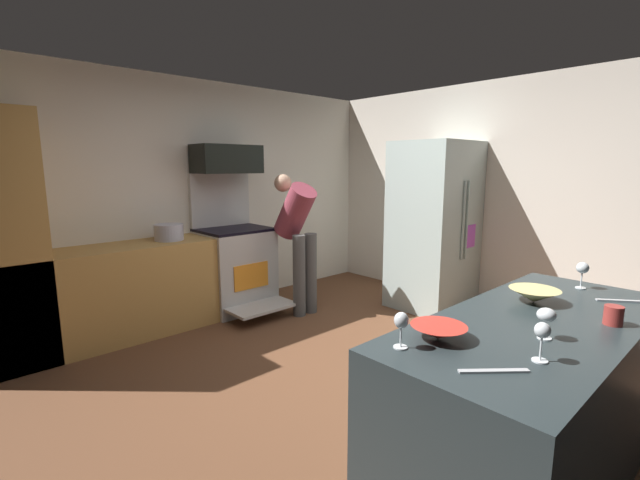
{
  "coord_description": "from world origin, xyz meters",
  "views": [
    {
      "loc": [
        -2.31,
        -2.25,
        1.65
      ],
      "look_at": [
        0.05,
        0.3,
        1.05
      ],
      "focal_mm": 24.05,
      "sensor_mm": 36.0,
      "label": 1
    }
  ],
  "objects_px": {
    "wine_glass_far": "(401,323)",
    "stock_pot": "(169,232)",
    "microwave": "(227,159)",
    "mug_coffee": "(613,315)",
    "refrigerator": "(434,226)",
    "mixing_bowl_small": "(534,295)",
    "mixing_bowl_large": "(438,332)",
    "wine_glass_mid": "(542,333)",
    "oven_range": "(235,265)",
    "wine_glass_near": "(583,269)",
    "wine_glass_extra": "(546,316)",
    "person_cook": "(298,232)"
  },
  "relations": [
    {
      "from": "mixing_bowl_small",
      "to": "wine_glass_far",
      "type": "xyz_separation_m",
      "value": [
        -1.05,
        0.13,
        0.07
      ]
    },
    {
      "from": "microwave",
      "to": "wine_glass_extra",
      "type": "bearing_deg",
      "value": -99.61
    },
    {
      "from": "person_cook",
      "to": "wine_glass_far",
      "type": "xyz_separation_m",
      "value": [
        -1.64,
        -2.63,
        0.09
      ]
    },
    {
      "from": "wine_glass_near",
      "to": "microwave",
      "type": "bearing_deg",
      "value": 96.17
    },
    {
      "from": "person_cook",
      "to": "wine_glass_near",
      "type": "relative_size",
      "value": 9.34
    },
    {
      "from": "wine_glass_near",
      "to": "wine_glass_extra",
      "type": "bearing_deg",
      "value": -171.61
    },
    {
      "from": "oven_range",
      "to": "wine_glass_near",
      "type": "height_order",
      "value": "oven_range"
    },
    {
      "from": "microwave",
      "to": "mixing_bowl_small",
      "type": "height_order",
      "value": "microwave"
    },
    {
      "from": "wine_glass_far",
      "to": "stock_pot",
      "type": "bearing_deg",
      "value": 82.75
    },
    {
      "from": "oven_range",
      "to": "wine_glass_near",
      "type": "relative_size",
      "value": 9.4
    },
    {
      "from": "wine_glass_near",
      "to": "wine_glass_mid",
      "type": "distance_m",
      "value": 1.27
    },
    {
      "from": "oven_range",
      "to": "stock_pot",
      "type": "distance_m",
      "value": 0.89
    },
    {
      "from": "refrigerator",
      "to": "wine_glass_near",
      "type": "xyz_separation_m",
      "value": [
        -1.4,
        -1.95,
        0.06
      ]
    },
    {
      "from": "microwave",
      "to": "stock_pot",
      "type": "bearing_deg",
      "value": -173.97
    },
    {
      "from": "wine_glass_mid",
      "to": "mug_coffee",
      "type": "xyz_separation_m",
      "value": [
        0.67,
        -0.09,
        -0.07
      ]
    },
    {
      "from": "wine_glass_mid",
      "to": "stock_pot",
      "type": "relative_size",
      "value": 0.55
    },
    {
      "from": "oven_range",
      "to": "person_cook",
      "type": "bearing_deg",
      "value": -50.76
    },
    {
      "from": "person_cook",
      "to": "mixing_bowl_small",
      "type": "height_order",
      "value": "person_cook"
    },
    {
      "from": "mixing_bowl_large",
      "to": "mug_coffee",
      "type": "relative_size",
      "value": 2.66
    },
    {
      "from": "person_cook",
      "to": "stock_pot",
      "type": "height_order",
      "value": "person_cook"
    },
    {
      "from": "wine_glass_mid",
      "to": "stock_pot",
      "type": "height_order",
      "value": "stock_pot"
    },
    {
      "from": "wine_glass_extra",
      "to": "oven_range",
      "type": "bearing_deg",
      "value": 80.14
    },
    {
      "from": "oven_range",
      "to": "wine_glass_far",
      "type": "xyz_separation_m",
      "value": [
        -1.17,
        -3.2,
        0.5
      ]
    },
    {
      "from": "microwave",
      "to": "mixing_bowl_small",
      "type": "relative_size",
      "value": 2.74
    },
    {
      "from": "wine_glass_far",
      "to": "stock_pot",
      "type": "height_order",
      "value": "stock_pot"
    },
    {
      "from": "microwave",
      "to": "wine_glass_far",
      "type": "distance_m",
      "value": 3.57
    },
    {
      "from": "wine_glass_far",
      "to": "stock_pot",
      "type": "relative_size",
      "value": 0.54
    },
    {
      "from": "wine_glass_mid",
      "to": "microwave",
      "type": "bearing_deg",
      "value": 76.92
    },
    {
      "from": "refrigerator",
      "to": "person_cook",
      "type": "relative_size",
      "value": 1.24
    },
    {
      "from": "microwave",
      "to": "mixing_bowl_small",
      "type": "distance_m",
      "value": 3.52
    },
    {
      "from": "oven_range",
      "to": "mixing_bowl_large",
      "type": "height_order",
      "value": "oven_range"
    },
    {
      "from": "microwave",
      "to": "mug_coffee",
      "type": "height_order",
      "value": "microwave"
    },
    {
      "from": "mixing_bowl_small",
      "to": "wine_glass_far",
      "type": "relative_size",
      "value": 1.73
    },
    {
      "from": "oven_range",
      "to": "wine_glass_extra",
      "type": "relative_size",
      "value": 11.09
    },
    {
      "from": "mixing_bowl_small",
      "to": "mug_coffee",
      "type": "relative_size",
      "value": 2.9
    },
    {
      "from": "oven_range",
      "to": "mixing_bowl_large",
      "type": "relative_size",
      "value": 6.32
    },
    {
      "from": "person_cook",
      "to": "wine_glass_far",
      "type": "distance_m",
      "value": 3.1
    },
    {
      "from": "person_cook",
      "to": "microwave",
      "type": "bearing_deg",
      "value": 125.1
    },
    {
      "from": "mixing_bowl_small",
      "to": "wine_glass_extra",
      "type": "relative_size",
      "value": 1.91
    },
    {
      "from": "refrigerator",
      "to": "wine_glass_near",
      "type": "relative_size",
      "value": 11.54
    },
    {
      "from": "microwave",
      "to": "mixing_bowl_large",
      "type": "distance_m",
      "value": 3.58
    },
    {
      "from": "wine_glass_extra",
      "to": "wine_glass_mid",
      "type": "bearing_deg",
      "value": -163.63
    },
    {
      "from": "wine_glass_far",
      "to": "refrigerator",
      "type": "bearing_deg",
      "value": 30.29
    },
    {
      "from": "wine_glass_near",
      "to": "stock_pot",
      "type": "xyz_separation_m",
      "value": [
        -1.14,
        3.44,
        -0.04
      ]
    },
    {
      "from": "oven_range",
      "to": "wine_glass_far",
      "type": "bearing_deg",
      "value": -110.0
    },
    {
      "from": "refrigerator",
      "to": "mixing_bowl_large",
      "type": "relative_size",
      "value": 7.76
    },
    {
      "from": "refrigerator",
      "to": "mixing_bowl_small",
      "type": "height_order",
      "value": "refrigerator"
    },
    {
      "from": "person_cook",
      "to": "wine_glass_extra",
      "type": "relative_size",
      "value": 11.02
    },
    {
      "from": "oven_range",
      "to": "wine_glass_far",
      "type": "distance_m",
      "value": 3.45
    },
    {
      "from": "refrigerator",
      "to": "wine_glass_near",
      "type": "bearing_deg",
      "value": -125.68
    }
  ]
}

